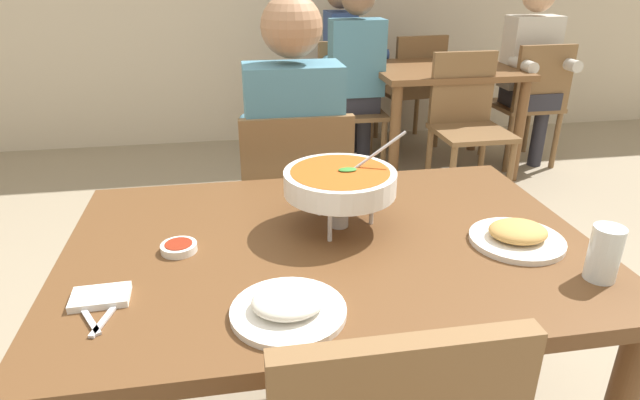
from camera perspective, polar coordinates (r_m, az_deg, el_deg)
name	(u,v)px	position (r m, az deg, el deg)	size (l,w,h in m)	color
dining_table_main	(329,274)	(1.44, 1.02, -7.90)	(1.35, 0.92, 0.74)	brown
chair_diner_main	(295,205)	(2.15, -2.69, -0.49)	(0.44, 0.44, 0.90)	brown
diner_main	(293,146)	(2.09, -2.93, 5.76)	(0.40, 0.45, 1.31)	#2D2D38
curry_bowl	(340,182)	(1.41, 2.16, 1.90)	(0.33, 0.30, 0.26)	silver
rice_plate	(288,306)	(1.11, -3.42, -11.30)	(0.24, 0.24, 0.06)	white
appetizer_plate	(517,236)	(1.46, 20.39, -3.61)	(0.24, 0.24, 0.06)	white
sauce_dish	(179,247)	(1.38, -14.89, -4.91)	(0.09, 0.09, 0.02)	white
napkin_folded	(100,297)	(1.25, -22.47, -9.59)	(0.12, 0.08, 0.02)	white
fork_utensil	(86,313)	(1.21, -23.83, -11.06)	(0.01, 0.17, 0.01)	silver
spoon_utensil	(111,311)	(1.20, -21.48, -11.00)	(0.01, 0.17, 0.01)	silver
drink_glass	(604,256)	(1.36, 28.13, -5.32)	(0.07, 0.07, 0.13)	silver
dining_table_far	(442,86)	(3.94, 12.98, 11.85)	(1.00, 0.80, 0.74)	brown
chair_bg_left	(349,99)	(3.89, 3.15, 10.74)	(0.44, 0.44, 0.90)	brown
chair_bg_middle	(532,98)	(4.19, 21.73, 10.07)	(0.46, 0.46, 0.90)	brown
chair_bg_right	(343,87)	(4.28, 2.48, 12.00)	(0.45, 0.45, 0.90)	brown
chair_bg_corner	(413,85)	(4.44, 9.97, 12.08)	(0.49, 0.49, 0.90)	brown
chair_bg_window	(467,117)	(3.54, 15.44, 8.58)	(0.44, 0.44, 0.90)	brown
patron_bg_left	(355,68)	(3.76, 3.77, 13.93)	(0.40, 0.45, 1.31)	#2D2D38
patron_bg_middle	(532,64)	(4.20, 21.73, 13.42)	(0.40, 0.45, 1.31)	#2D2D38
patron_bg_right	(345,56)	(4.28, 2.65, 15.21)	(0.45, 0.40, 1.31)	#2D2D38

